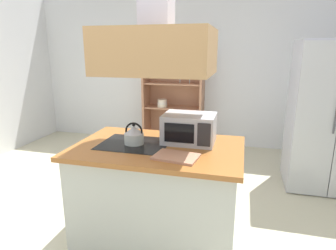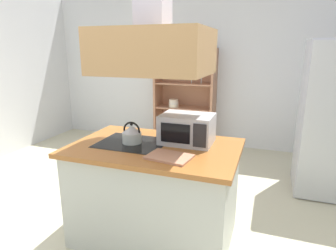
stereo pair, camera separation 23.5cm
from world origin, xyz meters
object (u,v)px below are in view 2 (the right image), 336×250
(cutting_board, at_px, (169,157))
(microwave, at_px, (187,129))
(dish_cabinet, at_px, (185,103))
(kettle, at_px, (132,134))

(cutting_board, bearing_deg, microwave, 86.54)
(dish_cabinet, distance_m, cutting_board, 3.06)
(dish_cabinet, height_order, cutting_board, dish_cabinet)
(kettle, relative_size, microwave, 0.42)
(kettle, xyz_separation_m, microwave, (0.46, 0.18, 0.05))
(cutting_board, relative_size, microwave, 0.74)
(cutting_board, bearing_deg, kettle, 151.81)
(dish_cabinet, bearing_deg, cutting_board, -76.03)
(dish_cabinet, xyz_separation_m, microwave, (0.76, -2.55, 0.27))
(kettle, xyz_separation_m, cutting_board, (0.44, -0.24, -0.07))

